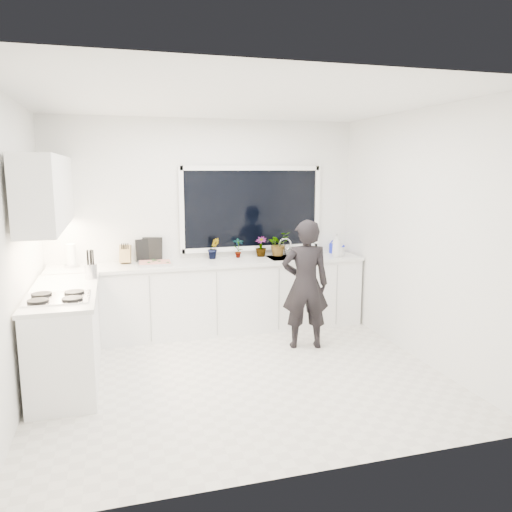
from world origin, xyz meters
name	(u,v)px	position (x,y,z in m)	size (l,w,h in m)	color
floor	(240,376)	(0.00, 0.00, -0.01)	(4.00, 3.50, 0.02)	beige
wall_back	(207,225)	(0.00, 1.76, 1.35)	(4.00, 0.02, 2.70)	white
wall_left	(14,254)	(-2.01, 0.00, 1.35)	(0.02, 3.50, 2.70)	white
wall_right	(420,236)	(2.01, 0.00, 1.35)	(0.02, 3.50, 2.70)	white
ceiling	(239,99)	(0.00, 0.00, 2.71)	(4.00, 3.50, 0.02)	white
window	(252,209)	(0.60, 1.73, 1.55)	(1.80, 0.02, 1.00)	black
base_cabinets_back	(212,298)	(0.00, 1.45, 0.44)	(3.92, 0.58, 0.88)	white
base_cabinets_left	(66,338)	(-1.67, 0.35, 0.44)	(0.58, 1.60, 0.88)	white
countertop_back	(212,263)	(0.00, 1.44, 0.90)	(3.94, 0.62, 0.04)	silver
countertop_left	(63,292)	(-1.67, 0.35, 0.90)	(0.62, 1.60, 0.04)	silver
upper_cabinets	(47,191)	(-1.79, 0.70, 1.85)	(0.34, 2.10, 0.70)	white
sink	(290,261)	(1.05, 1.45, 0.87)	(0.58, 0.42, 0.14)	silver
faucet	(285,247)	(1.05, 1.65, 1.03)	(0.03, 0.03, 0.22)	silver
stovetop	(57,298)	(-1.69, 0.00, 0.94)	(0.56, 0.48, 0.03)	black
person	(305,284)	(0.93, 0.59, 0.75)	(0.55, 0.36, 1.51)	black
pizza_tray	(155,263)	(-0.71, 1.42, 0.94)	(0.41, 0.30, 0.03)	silver
pizza	(155,262)	(-0.71, 1.42, 0.95)	(0.37, 0.27, 0.01)	#C9451A
watering_can	(334,248)	(1.76, 1.61, 0.98)	(0.14, 0.14, 0.13)	#1522C7
paper_towel_roll	(71,256)	(-1.67, 1.55, 1.05)	(0.11, 0.11, 0.26)	white
knife_block	(125,255)	(-1.05, 1.59, 1.03)	(0.13, 0.10, 0.22)	#9F7E4A
utensil_crock	(91,271)	(-1.42, 0.80, 1.00)	(0.13, 0.13, 0.16)	silver
picture_frame_large	(145,250)	(-0.81, 1.69, 1.06)	(0.22, 0.02, 0.28)	black
picture_frame_small	(152,249)	(-0.71, 1.69, 1.07)	(0.25, 0.02, 0.30)	black
herb_plants	(264,245)	(0.73, 1.61, 1.07)	(1.14, 0.33, 0.32)	#26662D
soap_bottles	(337,246)	(1.66, 1.30, 1.06)	(0.18, 0.16, 0.31)	#D8BF66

